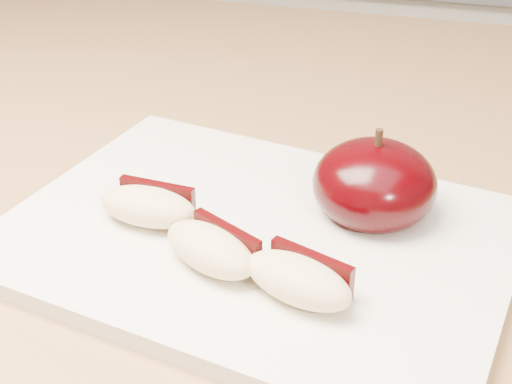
# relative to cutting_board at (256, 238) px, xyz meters

# --- Properties ---
(back_cabinet) EXTENTS (2.40, 0.62, 0.94)m
(back_cabinet) POSITION_rel_cutting_board_xyz_m (0.08, 0.85, -0.43)
(back_cabinet) COLOR silver
(back_cabinet) RESTS_ON ground
(cutting_board) EXTENTS (0.31, 0.25, 0.01)m
(cutting_board) POSITION_rel_cutting_board_xyz_m (0.00, 0.00, 0.00)
(cutting_board) COLOR silver
(cutting_board) RESTS_ON island_counter
(apple_half) EXTENTS (0.09, 0.09, 0.06)m
(apple_half) POSITION_rel_cutting_board_xyz_m (0.06, 0.04, 0.02)
(apple_half) COLOR black
(apple_half) RESTS_ON cutting_board
(apple_wedge_a) EXTENTS (0.06, 0.03, 0.02)m
(apple_wedge_a) POSITION_rel_cutting_board_xyz_m (-0.06, -0.01, 0.02)
(apple_wedge_a) COLOR beige
(apple_wedge_a) RESTS_ON cutting_board
(apple_wedge_b) EXTENTS (0.07, 0.05, 0.02)m
(apple_wedge_b) POSITION_rel_cutting_board_xyz_m (-0.01, -0.04, 0.02)
(apple_wedge_b) COLOR beige
(apple_wedge_b) RESTS_ON cutting_board
(apple_wedge_c) EXTENTS (0.07, 0.05, 0.02)m
(apple_wedge_c) POSITION_rel_cutting_board_xyz_m (0.04, -0.05, 0.02)
(apple_wedge_c) COLOR beige
(apple_wedge_c) RESTS_ON cutting_board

